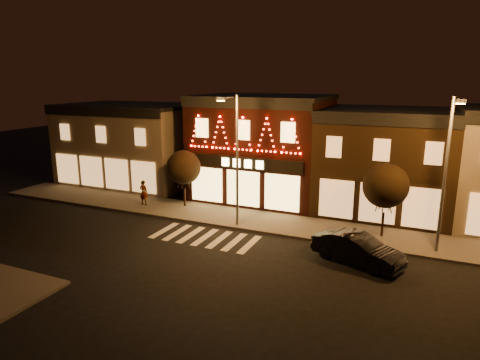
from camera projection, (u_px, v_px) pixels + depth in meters
The scene contains 11 objects.
ground at pixel (170, 262), 22.67m from camera, with size 120.00×120.00×0.00m, color black.
sidewalk_far at pixel (258, 221), 28.99m from camera, with size 44.00×4.00×0.15m, color #47423D.
building_left at pixel (132, 144), 39.34m from camera, with size 12.20×8.28×7.30m.
building_pulp at pixel (263, 147), 34.13m from camera, with size 10.20×8.34×8.30m.
building_right_a at pixel (386, 161), 30.52m from camera, with size 9.20×8.28×7.50m.
streetlamp_mid at pixel (235, 151), 26.74m from camera, with size 0.68×1.94×8.43m.
streetlamp_right at pixel (447, 164), 22.36m from camera, with size 0.60×1.96×8.55m.
tree_left at pixel (184, 167), 31.45m from camera, with size 2.55×2.55×4.26m.
tree_right at pixel (386, 186), 25.31m from camera, with size 2.72×2.72×4.54m.
dark_sedan at pixel (357, 249), 22.41m from camera, with size 1.69×4.84×1.60m, color black.
pedestrian at pixel (144, 192), 32.27m from camera, with size 0.70×0.46×1.91m, color gray.
Camera 1 is at (11.92, -17.70, 9.62)m, focal length 31.67 mm.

